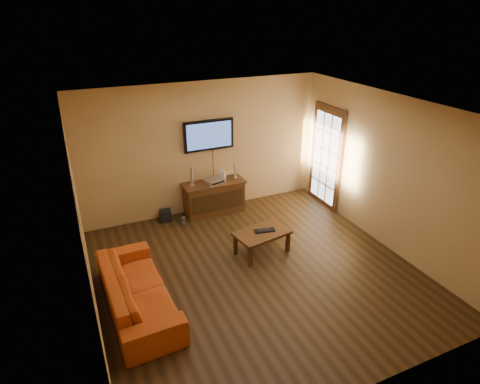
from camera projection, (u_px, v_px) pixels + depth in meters
ground_plane at (257, 272)px, 6.61m from camera, size 5.00×5.00×0.00m
room_walls at (241, 164)px, 6.41m from camera, size 5.00×5.00×5.00m
french_door at (326, 158)px, 8.48m from camera, size 0.07×1.02×2.22m
media_console at (214, 197)px, 8.36m from camera, size 1.29×0.49×0.69m
television at (209, 135)px, 7.98m from camera, size 1.04×0.08×0.61m
coffee_table at (262, 235)px, 6.96m from camera, size 1.02×0.72×0.43m
sofa at (136, 284)px, 5.67m from camera, size 0.70×2.13×0.83m
speaker_left at (192, 178)px, 8.00m from camera, size 0.10×0.10×0.37m
speaker_right at (235, 171)px, 8.36m from camera, size 0.09×0.09×0.34m
av_receiver at (214, 181)px, 8.17m from camera, size 0.44×0.37×0.09m
game_console at (223, 175)px, 8.27m from camera, size 0.09×0.16×0.22m
subwoofer at (165, 216)px, 8.13m from camera, size 0.25×0.25×0.22m
bottle at (184, 221)px, 7.94m from camera, size 0.07×0.07×0.21m
keyboard at (265, 230)px, 6.96m from camera, size 0.38×0.20×0.02m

